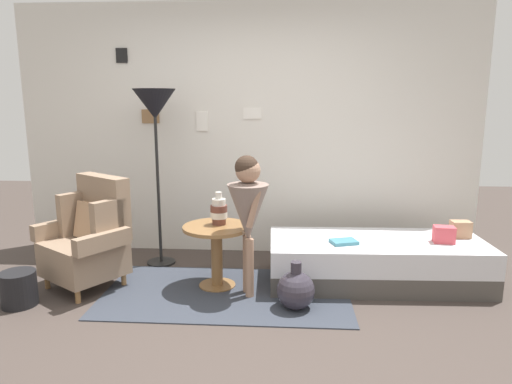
{
  "coord_description": "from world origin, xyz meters",
  "views": [
    {
      "loc": [
        0.41,
        -2.92,
        1.63
      ],
      "look_at": [
        0.15,
        0.95,
        0.85
      ],
      "focal_mm": 32.31,
      "sensor_mm": 36.0,
      "label": 1
    }
  ],
  "objects_px": {
    "daybed": "(376,261)",
    "magazine_basket": "(19,289)",
    "side_table": "(217,243)",
    "vase_striped": "(219,211)",
    "floor_lamp": "(155,112)",
    "book_on_daybed": "(344,242)",
    "demijohn_near": "(296,290)",
    "armchair": "(90,238)",
    "person_child": "(248,207)"
  },
  "relations": [
    {
      "from": "side_table",
      "to": "vase_striped",
      "type": "xyz_separation_m",
      "value": [
        0.02,
        0.05,
        0.28
      ]
    },
    {
      "from": "daybed",
      "to": "person_child",
      "type": "relative_size",
      "value": 1.61
    },
    {
      "from": "floor_lamp",
      "to": "person_child",
      "type": "distance_m",
      "value": 1.4
    },
    {
      "from": "person_child",
      "to": "book_on_daybed",
      "type": "xyz_separation_m",
      "value": [
        0.82,
        0.23,
        -0.35
      ]
    },
    {
      "from": "daybed",
      "to": "magazine_basket",
      "type": "bearing_deg",
      "value": -167.1
    },
    {
      "from": "daybed",
      "to": "floor_lamp",
      "type": "bearing_deg",
      "value": 170.24
    },
    {
      "from": "daybed",
      "to": "demijohn_near",
      "type": "height_order",
      "value": "daybed"
    },
    {
      "from": "armchair",
      "to": "person_child",
      "type": "xyz_separation_m",
      "value": [
        1.41,
        -0.13,
        0.33
      ]
    },
    {
      "from": "daybed",
      "to": "vase_striped",
      "type": "distance_m",
      "value": 1.49
    },
    {
      "from": "floor_lamp",
      "to": "demijohn_near",
      "type": "bearing_deg",
      "value": -35.31
    },
    {
      "from": "armchair",
      "to": "vase_striped",
      "type": "distance_m",
      "value": 1.16
    },
    {
      "from": "armchair",
      "to": "person_child",
      "type": "relative_size",
      "value": 0.81
    },
    {
      "from": "daybed",
      "to": "magazine_basket",
      "type": "relative_size",
      "value": 6.87
    },
    {
      "from": "side_table",
      "to": "floor_lamp",
      "type": "distance_m",
      "value": 1.41
    },
    {
      "from": "daybed",
      "to": "magazine_basket",
      "type": "distance_m",
      "value": 3.03
    },
    {
      "from": "side_table",
      "to": "person_child",
      "type": "height_order",
      "value": "person_child"
    },
    {
      "from": "daybed",
      "to": "vase_striped",
      "type": "relative_size",
      "value": 6.69
    },
    {
      "from": "side_table",
      "to": "vase_striped",
      "type": "height_order",
      "value": "vase_striped"
    },
    {
      "from": "book_on_daybed",
      "to": "demijohn_near",
      "type": "distance_m",
      "value": 0.68
    },
    {
      "from": "armchair",
      "to": "side_table",
      "type": "relative_size",
      "value": 1.66
    },
    {
      "from": "daybed",
      "to": "vase_striped",
      "type": "height_order",
      "value": "vase_striped"
    },
    {
      "from": "side_table",
      "to": "floor_lamp",
      "type": "xyz_separation_m",
      "value": [
        -0.66,
        0.55,
        1.12
      ]
    },
    {
      "from": "vase_striped",
      "to": "person_child",
      "type": "relative_size",
      "value": 0.24
    },
    {
      "from": "daybed",
      "to": "book_on_daybed",
      "type": "bearing_deg",
      "value": -157.58
    },
    {
      "from": "demijohn_near",
      "to": "magazine_basket",
      "type": "distance_m",
      "value": 2.22
    },
    {
      "from": "daybed",
      "to": "side_table",
      "type": "bearing_deg",
      "value": -172.16
    },
    {
      "from": "person_child",
      "to": "magazine_basket",
      "type": "xyz_separation_m",
      "value": [
        -1.82,
        -0.32,
        -0.63
      ]
    },
    {
      "from": "armchair",
      "to": "floor_lamp",
      "type": "height_order",
      "value": "floor_lamp"
    },
    {
      "from": "floor_lamp",
      "to": "magazine_basket",
      "type": "relative_size",
      "value": 6.18
    },
    {
      "from": "armchair",
      "to": "daybed",
      "type": "bearing_deg",
      "value": 5.11
    },
    {
      "from": "book_on_daybed",
      "to": "demijohn_near",
      "type": "bearing_deg",
      "value": -132.19
    },
    {
      "from": "person_child",
      "to": "armchair",
      "type": "bearing_deg",
      "value": 174.82
    },
    {
      "from": "magazine_basket",
      "to": "book_on_daybed",
      "type": "bearing_deg",
      "value": 11.72
    },
    {
      "from": "side_table",
      "to": "floor_lamp",
      "type": "bearing_deg",
      "value": 139.95
    },
    {
      "from": "daybed",
      "to": "person_child",
      "type": "height_order",
      "value": "person_child"
    },
    {
      "from": "demijohn_near",
      "to": "armchair",
      "type": "bearing_deg",
      "value": 168.52
    },
    {
      "from": "magazine_basket",
      "to": "demijohn_near",
      "type": "bearing_deg",
      "value": 2.13
    },
    {
      "from": "vase_striped",
      "to": "side_table",
      "type": "bearing_deg",
      "value": -106.77
    },
    {
      "from": "armchair",
      "to": "floor_lamp",
      "type": "xyz_separation_m",
      "value": [
        0.46,
        0.58,
        1.08
      ]
    },
    {
      "from": "armchair",
      "to": "demijohn_near",
      "type": "distance_m",
      "value": 1.86
    },
    {
      "from": "daybed",
      "to": "book_on_daybed",
      "type": "height_order",
      "value": "book_on_daybed"
    },
    {
      "from": "person_child",
      "to": "magazine_basket",
      "type": "bearing_deg",
      "value": -170.01
    },
    {
      "from": "floor_lamp",
      "to": "person_child",
      "type": "relative_size",
      "value": 1.45
    },
    {
      "from": "person_child",
      "to": "daybed",
      "type": "bearing_deg",
      "value": 17.46
    },
    {
      "from": "magazine_basket",
      "to": "floor_lamp",
      "type": "bearing_deg",
      "value": 49.61
    },
    {
      "from": "side_table",
      "to": "magazine_basket",
      "type": "height_order",
      "value": "side_table"
    },
    {
      "from": "vase_striped",
      "to": "person_child",
      "type": "distance_m",
      "value": 0.36
    },
    {
      "from": "side_table",
      "to": "book_on_daybed",
      "type": "bearing_deg",
      "value": 3.48
    },
    {
      "from": "vase_striped",
      "to": "person_child",
      "type": "xyz_separation_m",
      "value": [
        0.27,
        -0.21,
        0.09
      ]
    },
    {
      "from": "side_table",
      "to": "demijohn_near",
      "type": "xyz_separation_m",
      "value": [
        0.69,
        -0.4,
        -0.24
      ]
    }
  ]
}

